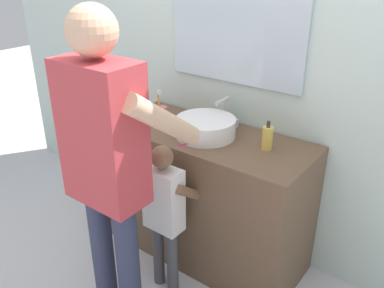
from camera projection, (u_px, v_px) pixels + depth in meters
ground_plane at (178, 274)px, 2.58m from camera, size 14.00×14.00×0.00m
back_wall at (239, 43)px, 2.44m from camera, size 4.40×0.10×2.70m
vanity_cabinet at (206, 196)px, 2.61m from camera, size 1.28×0.54×0.86m
sink_basin at (205, 127)px, 2.39m from camera, size 0.36×0.36×0.11m
faucet at (226, 113)px, 2.53m from camera, size 0.18×0.14×0.18m
toothbrush_cup at (162, 113)px, 2.60m from camera, size 0.07×0.07×0.21m
soap_bottle at (267, 138)px, 2.22m from camera, size 0.06×0.06×0.17m
child_toddler at (165, 207)px, 2.26m from camera, size 0.29×0.29×0.94m
adult_parent at (107, 154)px, 1.88m from camera, size 0.52×0.55×1.67m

